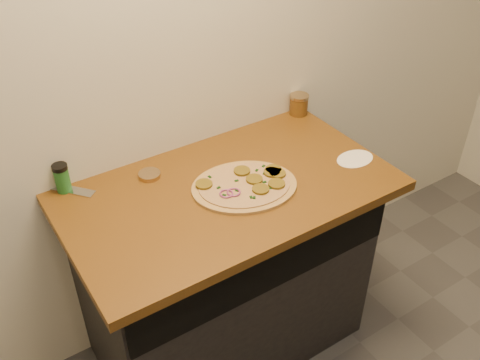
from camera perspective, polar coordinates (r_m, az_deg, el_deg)
cabinet at (r=2.27m, az=-1.52°, el=-9.86°), size 1.10×0.60×0.86m
countertop at (r=1.95m, az=-1.27°, el=-1.16°), size 1.20×0.70×0.04m
pizza at (r=1.93m, az=0.61°, el=-0.56°), size 0.47×0.47×0.03m
chefs_knife at (r=2.06m, az=-19.79°, el=-0.47°), size 0.22×0.26×0.02m
mason_jar_lid at (r=2.01m, az=-9.63°, el=0.54°), size 0.09×0.09×0.02m
salsa_jar at (r=2.39m, az=6.29°, el=8.03°), size 0.08×0.08×0.09m
spice_shaker at (r=1.99m, az=-18.46°, el=0.21°), size 0.05×0.05×0.11m
flour_spill at (r=2.13m, az=12.16°, el=2.23°), size 0.17×0.17×0.00m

